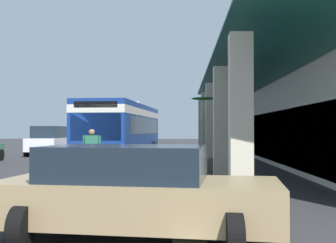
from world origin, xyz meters
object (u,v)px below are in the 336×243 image
(pedestrian, at_px, (92,149))
(parked_sedan_tan, at_px, (135,191))
(parked_suv_white, at_px, (50,140))
(potted_palm, at_px, (216,153))
(transit_bus, at_px, (123,128))

(pedestrian, bearing_deg, parked_sedan_tan, 16.58)
(parked_suv_white, distance_m, pedestrian, 13.69)
(parked_suv_white, height_order, pedestrian, parked_suv_white)
(parked_suv_white, relative_size, potted_palm, 1.57)
(pedestrian, distance_m, potted_palm, 4.86)
(transit_bus, height_order, parked_sedan_tan, transit_bus)
(parked_suv_white, height_order, parked_sedan_tan, parked_suv_white)
(transit_bus, distance_m, pedestrian, 7.81)
(parked_sedan_tan, distance_m, potted_palm, 10.27)
(potted_palm, bearing_deg, transit_bus, -145.22)
(potted_palm, bearing_deg, parked_suv_white, -137.96)
(transit_bus, relative_size, potted_palm, 3.69)
(parked_sedan_tan, xyz_separation_m, potted_palm, (-10.06, 2.05, 0.07))
(parked_sedan_tan, relative_size, potted_palm, 1.49)
(parked_suv_white, relative_size, parked_sedan_tan, 1.06)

